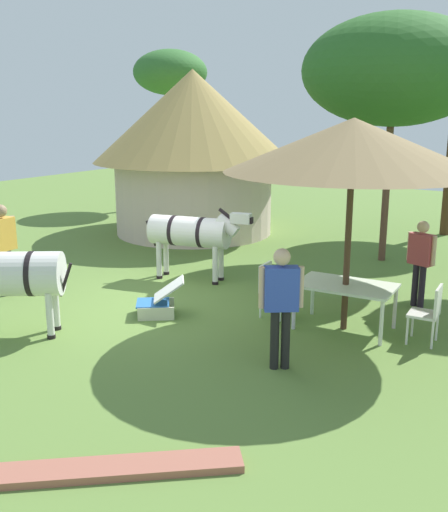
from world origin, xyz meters
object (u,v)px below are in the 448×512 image
guest_behind_table (281,298)px  acacia_tree_behind_hut (170,73)px  zebra_by_umbrella (9,275)px  guest_beside_umbrella (421,256)px  patio_chair_near_hut (271,286)px  patio_chair_east_end (430,310)px  standing_watcher (3,241)px  striped_lounge_chair (159,301)px  thatched_hut (193,144)px  patio_dining_table (345,289)px  zebra_nearest_camera (192,233)px  acacia_tree_right_background (394,71)px  shade_umbrella (353,145)px

guest_behind_table → acacia_tree_behind_hut: (-9.64, 10.23, 3.56)m
guest_behind_table → acacia_tree_behind_hut: 14.50m
zebra_by_umbrella → guest_beside_umbrella: bearing=-80.6°
zebra_by_umbrella → acacia_tree_behind_hut: size_ratio=0.35×
patio_chair_near_hut → patio_chair_east_end: 2.58m
guest_beside_umbrella → standing_watcher: standing_watcher is taller
striped_lounge_chair → thatched_hut: bearing=-6.7°
acacia_tree_behind_hut → guest_beside_umbrella: bearing=-32.2°
acacia_tree_behind_hut → patio_dining_table: bearing=-40.4°
striped_lounge_chair → zebra_by_umbrella: size_ratio=0.51×
thatched_hut → striped_lounge_chair: bearing=-59.4°
guest_beside_umbrella → striped_lounge_chair: bearing=-123.4°
patio_dining_table → zebra_nearest_camera: size_ratio=0.69×
zebra_by_umbrella → acacia_tree_right_background: 8.96m
acacia_tree_right_background → acacia_tree_behind_hut: 9.65m
acacia_tree_right_background → acacia_tree_behind_hut: size_ratio=1.01×
shade_umbrella → striped_lounge_chair: size_ratio=4.06×
shade_umbrella → guest_beside_umbrella: size_ratio=2.51×
zebra_nearest_camera → acacia_tree_right_background: bearing=130.7°
thatched_hut → patio_chair_east_end: 9.29m
thatched_hut → striped_lounge_chair: thatched_hut is taller
zebra_by_umbrella → acacia_tree_right_background: size_ratio=0.35×
patio_chair_east_end → zebra_by_umbrella: (-5.53, -3.09, 0.44)m
thatched_hut → patio_dining_table: (6.42, -4.91, -1.80)m
patio_chair_east_end → zebra_nearest_camera: 5.05m
standing_watcher → zebra_by_umbrella: 2.18m
guest_beside_umbrella → standing_watcher: bearing=-134.3°
patio_chair_east_end → zebra_nearest_camera: bearing=75.9°
guest_beside_umbrella → acacia_tree_behind_hut: size_ratio=0.29×
shade_umbrella → patio_chair_near_hut: bearing=-176.3°
striped_lounge_chair → guest_beside_umbrella: bearing=-88.8°
acacia_tree_behind_hut → patio_chair_near_hut: bearing=-44.7°
zebra_by_umbrella → acacia_tree_behind_hut: 13.15m
guest_behind_table → striped_lounge_chair: size_ratio=1.75×
thatched_hut → zebra_by_umbrella: bearing=-74.6°
patio_dining_table → guest_beside_umbrella: (0.69, 1.74, 0.26)m
thatched_hut → zebra_by_umbrella: (2.18, -7.91, -1.50)m
patio_chair_near_hut → acacia_tree_behind_hut: size_ratio=0.17×
acacia_tree_right_background → thatched_hut: bearing=177.3°
thatched_hut → standing_watcher: (0.41, -6.65, -1.43)m
acacia_tree_right_background → striped_lounge_chair: bearing=-108.9°
patio_chair_east_end → standing_watcher: 7.54m
patio_dining_table → zebra_nearest_camera: bearing=165.1°
shade_umbrella → guest_behind_table: shade_umbrella is taller
standing_watcher → acacia_tree_right_background: (5.10, 6.39, 3.17)m
patio_chair_east_end → guest_beside_umbrella: (-0.60, 1.65, 0.41)m
patio_dining_table → striped_lounge_chair: (-2.88, -1.09, -0.41)m
shade_umbrella → guest_beside_umbrella: bearing=68.5°
patio_chair_east_end → striped_lounge_chair: 4.34m
guest_behind_table → zebra_by_umbrella: size_ratio=0.89×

